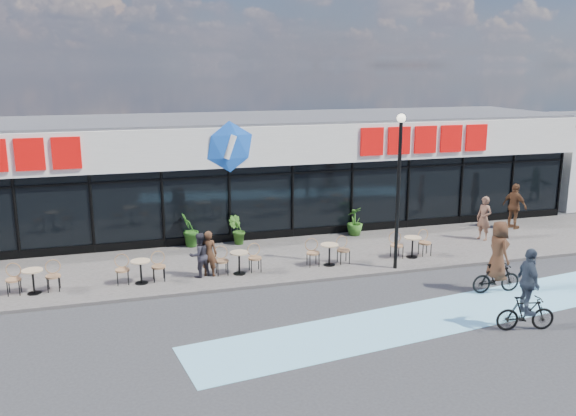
{
  "coord_description": "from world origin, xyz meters",
  "views": [
    {
      "loc": [
        -4.23,
        -15.28,
        6.71
      ],
      "look_at": [
        1.29,
        3.5,
        2.12
      ],
      "focal_mm": 38.0,
      "sensor_mm": 36.0,
      "label": 1
    }
  ],
  "objects_px": {
    "cyclist_b": "(498,262)",
    "pedestrian_b": "(515,206)",
    "potted_plant_mid": "(190,230)",
    "patron_left": "(209,253)",
    "potted_plant_right": "(355,221)",
    "potted_plant_left": "(237,230)",
    "pedestrian_a": "(484,218)",
    "cyclist_a": "(527,296)",
    "patron_right": "(199,255)",
    "lamp_post": "(399,178)"
  },
  "relations": [
    {
      "from": "potted_plant_right",
      "to": "patron_left",
      "type": "distance_m",
      "value": 7.12
    },
    {
      "from": "potted_plant_right",
      "to": "cyclist_b",
      "type": "distance_m",
      "value": 7.08
    },
    {
      "from": "cyclist_a",
      "to": "potted_plant_right",
      "type": "bearing_deg",
      "value": 95.27
    },
    {
      "from": "potted_plant_left",
      "to": "cyclist_b",
      "type": "height_order",
      "value": "cyclist_b"
    },
    {
      "from": "potted_plant_mid",
      "to": "pedestrian_a",
      "type": "distance_m",
      "value": 11.29
    },
    {
      "from": "lamp_post",
      "to": "patron_left",
      "type": "xyz_separation_m",
      "value": [
        -6.09,
        0.99,
        -2.3
      ]
    },
    {
      "from": "potted_plant_right",
      "to": "pedestrian_a",
      "type": "distance_m",
      "value": 4.98
    },
    {
      "from": "potted_plant_left",
      "to": "potted_plant_mid",
      "type": "distance_m",
      "value": 1.78
    },
    {
      "from": "lamp_post",
      "to": "cyclist_a",
      "type": "relative_size",
      "value": 2.32
    },
    {
      "from": "potted_plant_right",
      "to": "pedestrian_b",
      "type": "relative_size",
      "value": 0.6
    },
    {
      "from": "pedestrian_b",
      "to": "cyclist_a",
      "type": "bearing_deg",
      "value": 127.52
    },
    {
      "from": "potted_plant_right",
      "to": "cyclist_b",
      "type": "relative_size",
      "value": 0.51
    },
    {
      "from": "potted_plant_right",
      "to": "patron_right",
      "type": "height_order",
      "value": "patron_right"
    },
    {
      "from": "potted_plant_left",
      "to": "potted_plant_right",
      "type": "distance_m",
      "value": 4.76
    },
    {
      "from": "lamp_post",
      "to": "pedestrian_a",
      "type": "distance_m",
      "value": 5.72
    },
    {
      "from": "lamp_post",
      "to": "pedestrian_a",
      "type": "bearing_deg",
      "value": 24.32
    },
    {
      "from": "lamp_post",
      "to": "potted_plant_right",
      "type": "distance_m",
      "value": 4.88
    },
    {
      "from": "potted_plant_mid",
      "to": "cyclist_a",
      "type": "relative_size",
      "value": 0.59
    },
    {
      "from": "cyclist_a",
      "to": "potted_plant_mid",
      "type": "bearing_deg",
      "value": 127.6
    },
    {
      "from": "potted_plant_right",
      "to": "potted_plant_mid",
      "type": "bearing_deg",
      "value": 178.22
    },
    {
      "from": "potted_plant_left",
      "to": "patron_right",
      "type": "height_order",
      "value": "patron_right"
    },
    {
      "from": "pedestrian_b",
      "to": "potted_plant_mid",
      "type": "bearing_deg",
      "value": 67.22
    },
    {
      "from": "pedestrian_a",
      "to": "pedestrian_b",
      "type": "height_order",
      "value": "pedestrian_b"
    },
    {
      "from": "pedestrian_a",
      "to": "cyclist_a",
      "type": "height_order",
      "value": "cyclist_a"
    },
    {
      "from": "potted_plant_right",
      "to": "patron_left",
      "type": "bearing_deg",
      "value": -153.3
    },
    {
      "from": "patron_left",
      "to": "patron_right",
      "type": "xyz_separation_m",
      "value": [
        -0.3,
        0.01,
        -0.03
      ]
    },
    {
      "from": "patron_left",
      "to": "cyclist_b",
      "type": "height_order",
      "value": "cyclist_b"
    },
    {
      "from": "lamp_post",
      "to": "potted_plant_left",
      "type": "distance_m",
      "value": 6.68
    },
    {
      "from": "potted_plant_left",
      "to": "patron_right",
      "type": "relative_size",
      "value": 0.76
    },
    {
      "from": "patron_right",
      "to": "pedestrian_b",
      "type": "bearing_deg",
      "value": 168.39
    },
    {
      "from": "patron_left",
      "to": "patron_right",
      "type": "distance_m",
      "value": 0.3
    },
    {
      "from": "patron_left",
      "to": "potted_plant_right",
      "type": "bearing_deg",
      "value": -129.56
    },
    {
      "from": "potted_plant_mid",
      "to": "potted_plant_right",
      "type": "distance_m",
      "value": 6.53
    },
    {
      "from": "pedestrian_a",
      "to": "potted_plant_left",
      "type": "bearing_deg",
      "value": -122.91
    },
    {
      "from": "potted_plant_right",
      "to": "cyclist_b",
      "type": "bearing_deg",
      "value": -75.55
    },
    {
      "from": "potted_plant_left",
      "to": "patron_left",
      "type": "bearing_deg",
      "value": -116.06
    },
    {
      "from": "potted_plant_left",
      "to": "cyclist_b",
      "type": "bearing_deg",
      "value": -46.69
    },
    {
      "from": "potted_plant_right",
      "to": "patron_left",
      "type": "xyz_separation_m",
      "value": [
        -6.36,
        -3.2,
        0.18
      ]
    },
    {
      "from": "potted_plant_right",
      "to": "pedestrian_a",
      "type": "bearing_deg",
      "value": -23.93
    },
    {
      "from": "pedestrian_b",
      "to": "patron_right",
      "type": "bearing_deg",
      "value": 81.72
    },
    {
      "from": "patron_left",
      "to": "cyclist_b",
      "type": "xyz_separation_m",
      "value": [
        8.13,
        -3.65,
        0.13
      ]
    },
    {
      "from": "cyclist_b",
      "to": "pedestrian_b",
      "type": "bearing_deg",
      "value": 50.12
    },
    {
      "from": "lamp_post",
      "to": "pedestrian_a",
      "type": "height_order",
      "value": "lamp_post"
    },
    {
      "from": "patron_right",
      "to": "pedestrian_b",
      "type": "height_order",
      "value": "pedestrian_b"
    },
    {
      "from": "cyclist_b",
      "to": "patron_left",
      "type": "bearing_deg",
      "value": 155.79
    },
    {
      "from": "lamp_post",
      "to": "patron_right",
      "type": "distance_m",
      "value": 6.87
    },
    {
      "from": "pedestrian_b",
      "to": "cyclist_a",
      "type": "height_order",
      "value": "cyclist_a"
    },
    {
      "from": "cyclist_a",
      "to": "cyclist_b",
      "type": "relative_size",
      "value": 0.99
    },
    {
      "from": "potted_plant_mid",
      "to": "patron_left",
      "type": "xyz_separation_m",
      "value": [
        0.17,
        -3.4,
        0.1
      ]
    },
    {
      "from": "potted_plant_left",
      "to": "pedestrian_a",
      "type": "bearing_deg",
      "value": -12.64
    }
  ]
}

